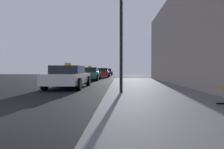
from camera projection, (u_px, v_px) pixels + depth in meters
The scene contains 7 objects.
ground_plane at pixel (7, 117), 4.24m from camera, with size 80.00×80.00×0.00m, color black.
sidewalk at pixel (189, 115), 4.08m from camera, with size 4.00×32.00×0.15m, color #5B5B60.
street_lamp at pixel (121, 22), 7.35m from camera, with size 0.36×0.36×3.93m.
car_white at pixel (69, 77), 11.04m from camera, with size 1.99×4.57×1.43m.
car_green at pixel (90, 74), 19.15m from camera, with size 1.95×4.45×1.43m.
car_red at pixel (102, 73), 26.43m from camera, with size 2.06×4.58×1.27m.
car_blue at pixel (107, 72), 35.76m from camera, with size 1.95×4.34×1.27m.
Camera 1 is at (2.51, -4.12, 1.04)m, focal length 30.56 mm.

